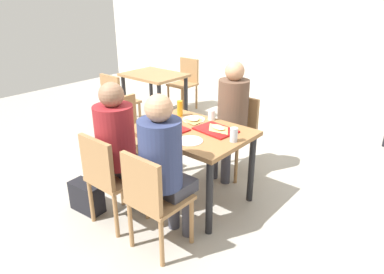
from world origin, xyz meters
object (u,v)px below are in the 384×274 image
object	(u,v)px
tray_red_near	(167,128)
person_in_red	(119,142)
background_table	(154,82)
chair_near_left	(108,175)
background_chair_far	(186,80)
chair_near_right	(152,196)
pizza_slice_a	(169,127)
plastic_cup_a	(212,115)
chair_far_side	(237,129)
paper_plate_center	(194,119)
paper_plate_near_edge	(190,141)
plastic_cup_c	(164,113)
pizza_slice_b	(218,128)
tray_red_far	(216,130)
handbag	(87,197)
background_chair_near	(117,99)
plastic_cup_b	(169,136)
person_far_side	(231,111)
main_table	(192,140)
foil_bundle	(156,115)
chair_left_end	(129,130)
condiment_bottle	(180,108)
pizza_slice_c	(194,119)
person_in_brown_jacket	(164,160)
soda_can	(234,135)

from	to	relation	value
tray_red_near	person_in_red	bearing A→B (deg)	-98.92
tray_red_near	background_table	size ratio (longest dim) A/B	0.40
chair_near_left	background_chair_far	size ratio (longest dim) A/B	1.00
chair_near_right	pizza_slice_a	distance (m)	0.80
plastic_cup_a	chair_far_side	bearing A→B (deg)	86.64
chair_far_side	paper_plate_center	distance (m)	0.63
chair_near_right	paper_plate_near_edge	xyz separation A→B (m)	(-0.10, 0.56, 0.24)
tray_red_near	plastic_cup_c	bearing A→B (deg)	140.30
pizza_slice_b	chair_near_right	bearing A→B (deg)	-85.98
tray_red_far	handbag	xyz separation A→B (m)	(-0.79, -0.90, -0.59)
tray_red_far	background_chair_near	bearing A→B (deg)	165.39
pizza_slice_b	plastic_cup_b	xyz separation A→B (m)	(-0.17, -0.47, 0.03)
handbag	chair_far_side	bearing A→B (deg)	68.65
person_in_red	person_far_side	distance (m)	1.29
main_table	plastic_cup_b	xyz separation A→B (m)	(0.03, -0.33, 0.15)
pizza_slice_a	pizza_slice_b	bearing A→B (deg)	38.63
person_in_red	foil_bundle	world-z (taller)	person_in_red
pizza_slice_b	background_chair_far	xyz separation A→B (m)	(-2.12, 1.99, -0.26)
plastic_cup_c	handbag	size ratio (longest dim) A/B	0.31
chair_far_side	foil_bundle	bearing A→B (deg)	-119.15
person_in_red	pizza_slice_a	distance (m)	0.50
tray_red_far	plastic_cup_a	bearing A→B (deg)	134.23
pizza_slice_a	plastic_cup_c	size ratio (longest dim) A/B	2.36
chair_left_end	background_table	xyz separation A→B (m)	(-1.03, 1.40, 0.11)
paper_plate_near_edge	condiment_bottle	xyz separation A→B (m)	(-0.49, 0.43, 0.08)
plastic_cup_b	background_chair_near	world-z (taller)	background_chair_near
tray_red_near	condiment_bottle	xyz separation A→B (m)	(-0.16, 0.35, 0.07)
tray_red_far	plastic_cup_b	bearing A→B (deg)	-109.25
plastic_cup_c	background_chair_far	bearing A→B (deg)	126.09
handbag	paper_plate_center	bearing A→B (deg)	65.62
pizza_slice_c	paper_plate_center	bearing A→B (deg)	127.32
pizza_slice_c	background_table	size ratio (longest dim) A/B	0.28
person_far_side	pizza_slice_a	bearing A→B (deg)	-101.60
chair_near_left	background_table	size ratio (longest dim) A/B	0.94
paper_plate_near_edge	pizza_slice_a	bearing A→B (deg)	167.37
pizza_slice_c	plastic_cup_a	bearing A→B (deg)	52.57
chair_near_right	plastic_cup_a	distance (m)	1.17
person_in_red	tray_red_near	distance (m)	0.50
person_in_brown_jacket	plastic_cup_a	size ratio (longest dim) A/B	12.54
plastic_cup_a	background_chair_near	world-z (taller)	background_chair_near
chair_far_side	pizza_slice_b	size ratio (longest dim) A/B	3.21
person_in_brown_jacket	background_table	distance (m)	2.99
person_in_brown_jacket	background_chair_far	distance (m)	3.54
background_table	condiment_bottle	bearing A→B (deg)	-36.72
main_table	person_in_brown_jacket	bearing A→B (deg)	-67.67
chair_near_right	pizza_slice_c	world-z (taller)	chair_near_right
chair_left_end	pizza_slice_c	distance (m)	0.83
person_in_brown_jacket	tray_red_far	xyz separation A→B (m)	(-0.08, 0.75, -0.01)
plastic_cup_b	handbag	distance (m)	1.01
soda_can	handbag	bearing A→B (deg)	-142.47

